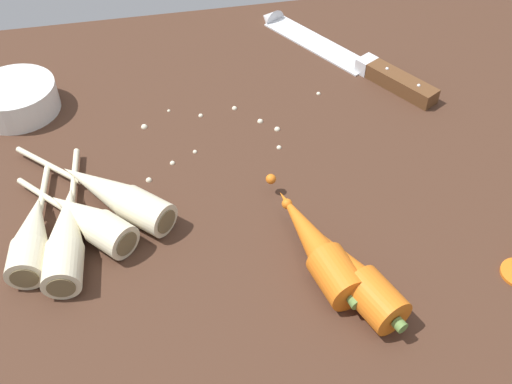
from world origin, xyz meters
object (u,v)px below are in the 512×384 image
chefs_knife (337,52)px  parsnip_back (32,236)px  whole_carrot (316,245)px  whole_carrot_second (348,269)px  parsnip_front (66,234)px  prep_bowl (16,98)px  parsnip_mid_right (113,194)px  parsnip_mid_left (88,220)px

chefs_knife → parsnip_back: size_ratio=1.79×
chefs_knife → whole_carrot: size_ratio=1.62×
whole_carrot_second → parsnip_back: size_ratio=1.06×
chefs_knife → parsnip_front: bearing=-142.4°
prep_bowl → whole_carrot: bearing=-45.9°
parsnip_back → prep_bowl: bearing=97.4°
parsnip_mid_right → parsnip_back: bearing=-152.1°
whole_carrot_second → parsnip_front: 29.77cm
parsnip_mid_right → parsnip_mid_left: bearing=-128.6°
parsnip_front → prep_bowl: bearing=104.7°
whole_carrot → prep_bowl: whole_carrot is taller
chefs_knife → prep_bowl: size_ratio=2.89×
parsnip_back → prep_bowl: 26.10cm
parsnip_mid_left → prep_bowl: same height
parsnip_front → parsnip_back: size_ratio=1.25×
prep_bowl → parsnip_mid_right: bearing=-60.6°
prep_bowl → parsnip_front: bearing=-75.3°
whole_carrot_second → parsnip_mid_right: bearing=144.9°
parsnip_mid_left → parsnip_back: same height
parsnip_mid_left → prep_bowl: (-9.23, 24.79, 0.17)cm
chefs_knife → parsnip_mid_right: bearing=-143.6°
parsnip_front → parsnip_mid_left: same height
parsnip_back → whole_carrot_second: bearing=-19.9°
chefs_knife → parsnip_mid_left: bearing=-142.2°
parsnip_front → parsnip_back: bearing=171.8°
whole_carrot → whole_carrot_second: same height
parsnip_front → prep_bowl: 27.28cm
prep_bowl → whole_carrot_second: bearing=-47.0°
whole_carrot_second → parsnip_back: (-31.29, 11.34, -0.12)cm
whole_carrot_second → parsnip_back: bearing=160.1°
parsnip_mid_left → prep_bowl: size_ratio=1.36×
whole_carrot_second → parsnip_mid_right: 27.67cm
whole_carrot_second → parsnip_front: (-27.74, 10.82, -0.12)cm
whole_carrot → parsnip_back: whole_carrot is taller
chefs_knife → parsnip_back: (-43.48, -30.22, 1.33)cm
whole_carrot_second → parsnip_mid_right: size_ratio=1.00×
chefs_knife → parsnip_back: 52.97cm
parsnip_front → parsnip_mid_right: size_ratio=1.18×
whole_carrot_second → whole_carrot: bearing=121.0°
chefs_knife → parsnip_front: parsnip_front is taller
chefs_knife → parsnip_front: 50.40cm
chefs_knife → parsnip_mid_left: parsnip_mid_left is taller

